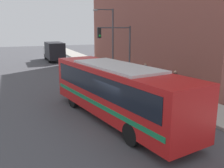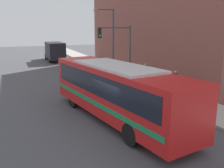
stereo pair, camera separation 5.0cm
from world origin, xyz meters
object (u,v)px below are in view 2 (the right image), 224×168
Objects in this scene: parking_meter at (140,76)px; delivery_truck at (54,51)px; traffic_light_pole at (119,44)px; street_lamp at (111,36)px; pedestrian_mid_block at (175,82)px; pedestrian_near_corner at (145,72)px; city_bus at (116,88)px; fire_hydrant at (153,87)px.

delivery_truck is at bearing 101.08° from parking_meter.
street_lamp reaches higher than traffic_light_pole.
traffic_light_pole is at bearing 113.38° from parking_meter.
pedestrian_near_corner is at bearing 90.09° from pedestrian_mid_block.
city_bus is 9.94m from pedestrian_near_corner.
traffic_light_pole is 2.98× the size of pedestrian_near_corner.
street_lamp reaches higher than fire_hydrant.
traffic_light_pole is at bearing 112.17° from pedestrian_mid_block.
traffic_light_pole is 0.74× the size of street_lamp.
city_bus is 14.17m from street_lamp.
traffic_light_pole is at bearing 155.35° from pedestrian_near_corner.
parking_meter is 7.38m from street_lamp.
pedestrian_near_corner is at bearing -74.58° from delivery_truck.
delivery_truck is at bearing 78.17° from city_bus.
parking_meter is (1.00, -2.31, -2.63)m from traffic_light_pole.
pedestrian_near_corner is at bearing 41.23° from city_bus.
street_lamp reaches higher than delivery_truck.
parking_meter is at bearing -134.91° from pedestrian_near_corner.
traffic_light_pole is 3.64m from parking_meter.
delivery_truck is 4.03× the size of pedestrian_mid_block.
pedestrian_near_corner is (1.32, -5.38, -3.20)m from street_lamp.
street_lamp is at bearing -73.91° from delivery_truck.
city_bus is at bearing -140.10° from fire_hydrant.
pedestrian_mid_block is at bearing -82.40° from street_lamp.
fire_hydrant is 0.15× the size of traffic_light_pole.
fire_hydrant is 0.45× the size of pedestrian_near_corner.
pedestrian_mid_block is (1.27, -3.27, 0.02)m from parking_meter.
city_bus is 6.44× the size of pedestrian_mid_block.
city_bus is 2.22× the size of traffic_light_pole.
street_lamp is (3.90, -13.53, 2.66)m from delivery_truck.
pedestrian_near_corner reaches higher than fire_hydrant.
parking_meter is at bearing 42.49° from city_bus.
street_lamp reaches higher than city_bus.
pedestrian_mid_block reaches higher than parking_meter.
pedestrian_near_corner is (6.26, 7.68, -0.81)m from city_bus.
parking_meter is (0.00, 2.23, 0.48)m from fire_hydrant.
street_lamp is at bearing 77.69° from traffic_light_pole.
delivery_truck is 1.03× the size of street_lamp.
street_lamp is (-0.05, 6.65, 3.20)m from parking_meter.
traffic_light_pole is 3.97× the size of parking_meter.
city_bus is 1.60× the size of delivery_truck.
fire_hydrant is 3.76m from pedestrian_near_corner.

